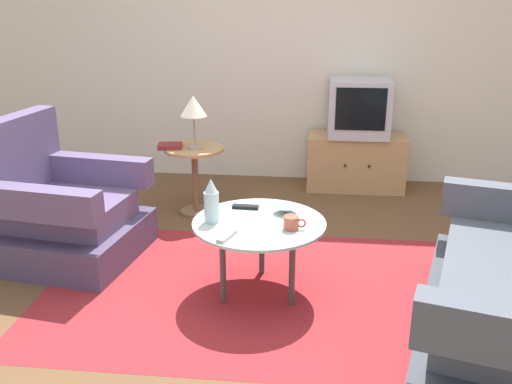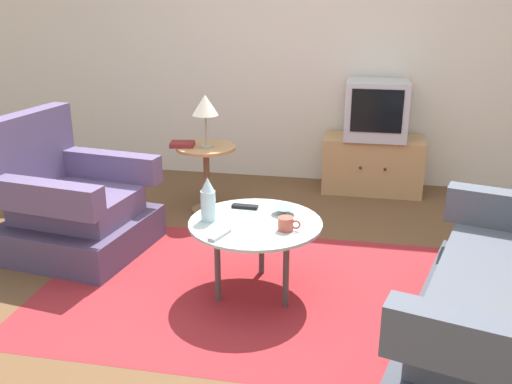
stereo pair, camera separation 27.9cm
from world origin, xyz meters
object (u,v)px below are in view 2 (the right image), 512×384
object	(u,v)px
tv_remote_dark	(245,207)
table_lamp	(205,107)
armchair	(70,207)
tv_stand	(372,164)
coffee_table	(255,228)
vase	(208,200)
mug	(286,224)
bowl	(284,211)
television	(376,110)
tv_remote_silver	(220,235)
book	(182,144)
side_table	(206,165)

from	to	relation	value
tv_remote_dark	table_lamp	bearing A→B (deg)	-59.69
armchair	tv_stand	distance (m)	2.65
armchair	coffee_table	xyz separation A→B (m)	(1.38, -0.36, 0.11)
coffee_table	vase	xyz separation A→B (m)	(-0.27, -0.03, 0.17)
coffee_table	tv_stand	xyz separation A→B (m)	(0.69, 2.02, -0.17)
mug	bowl	distance (m)	0.25
tv_stand	table_lamp	size ratio (longest dim) A/B	2.09
tv_stand	television	world-z (taller)	television
tv_remote_dark	tv_remote_silver	world-z (taller)	same
television	book	size ratio (longest dim) A/B	2.52
book	side_table	bearing A→B (deg)	0.58
coffee_table	table_lamp	xyz separation A→B (m)	(-0.63, 1.21, 0.46)
television	vase	distance (m)	2.25
armchair	book	world-z (taller)	armchair
armchair	tv_remote_silver	xyz separation A→B (m)	(1.23, -0.61, 0.15)
book	mug	bearing A→B (deg)	-61.76
coffee_table	mug	distance (m)	0.23
vase	table_lamp	bearing A→B (deg)	106.15
tv_stand	television	size ratio (longest dim) A/B	1.65
tv_remote_silver	tv_remote_dark	bearing A→B (deg)	-166.70
armchair	table_lamp	world-z (taller)	table_lamp
armchair	vase	bearing A→B (deg)	78.79
side_table	tv_remote_silver	size ratio (longest dim) A/B	3.18
tv_stand	tv_remote_dark	xyz separation A→B (m)	(-0.79, -1.82, 0.22)
side_table	television	bearing A→B (deg)	30.04
table_lamp	tv_remote_dark	size ratio (longest dim) A/B	2.55
television	bowl	size ratio (longest dim) A/B	3.72
television	vase	bearing A→B (deg)	-115.22
armchair	book	size ratio (longest dim) A/B	4.72
coffee_table	tv_remote_silver	bearing A→B (deg)	-121.61
coffee_table	tv_remote_silver	distance (m)	0.29
table_lamp	tv_stand	bearing A→B (deg)	31.75
armchair	bowl	xyz separation A→B (m)	(1.53, -0.21, 0.17)
television	table_lamp	xyz separation A→B (m)	(-1.32, -0.80, 0.13)
armchair	tv_stand	xyz separation A→B (m)	(2.07, 1.66, -0.06)
side_table	bowl	xyz separation A→B (m)	(0.79, -1.08, 0.08)
coffee_table	vase	world-z (taller)	vase
tv_stand	vase	size ratio (longest dim) A/B	3.34
side_table	tv_remote_dark	distance (m)	1.17
vase	tv_remote_silver	bearing A→B (deg)	-60.29
side_table	table_lamp	size ratio (longest dim) A/B	1.33
coffee_table	book	bearing A→B (deg)	124.65
side_table	tv_remote_dark	size ratio (longest dim) A/B	3.39
tv_stand	bowl	world-z (taller)	same
vase	television	bearing A→B (deg)	64.78
vase	tv_remote_dark	size ratio (longest dim) A/B	1.60
armchair	tv_remote_silver	bearing A→B (deg)	72.08
book	television	bearing A→B (deg)	17.77
armchair	tv_remote_dark	bearing A→B (deg)	91.20
television	bowl	xyz separation A→B (m)	(-0.54, -1.85, -0.27)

